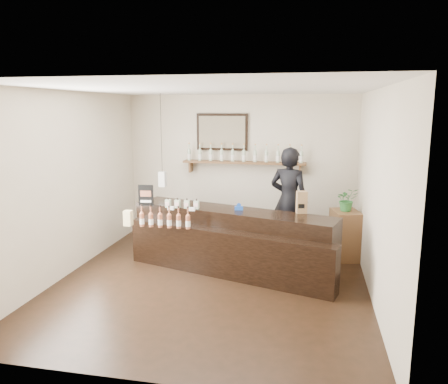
% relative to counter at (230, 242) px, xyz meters
% --- Properties ---
extents(ground, '(5.00, 5.00, 0.00)m').
position_rel_counter_xyz_m(ground, '(-0.16, -0.57, -0.45)').
color(ground, black).
rests_on(ground, ground).
extents(room_shell, '(5.00, 5.00, 5.00)m').
position_rel_counter_xyz_m(room_shell, '(-0.16, -0.57, 1.26)').
color(room_shell, beige).
rests_on(room_shell, ground).
extents(back_wall_decor, '(2.66, 0.96, 1.69)m').
position_rel_counter_xyz_m(back_wall_decor, '(-0.32, 1.80, 1.31)').
color(back_wall_decor, '#55381D').
rests_on(back_wall_decor, ground).
extents(counter, '(3.42, 1.86, 1.11)m').
position_rel_counter_xyz_m(counter, '(0.00, 0.00, 0.00)').
color(counter, black).
rests_on(counter, ground).
extents(promo_sign, '(0.25, 0.05, 0.35)m').
position_rel_counter_xyz_m(promo_sign, '(-1.44, 0.12, 0.68)').
color(promo_sign, black).
rests_on(promo_sign, counter).
extents(paper_bag, '(0.18, 0.15, 0.34)m').
position_rel_counter_xyz_m(paper_bag, '(1.10, 0.10, 0.67)').
color(paper_bag, brown).
rests_on(paper_bag, counter).
extents(tape_dispenser, '(0.14, 0.07, 0.11)m').
position_rel_counter_xyz_m(tape_dispenser, '(0.12, 0.10, 0.55)').
color(tape_dispenser, '#1A4BB6').
rests_on(tape_dispenser, counter).
extents(side_cabinet, '(0.54, 0.66, 0.83)m').
position_rel_counter_xyz_m(side_cabinet, '(1.84, 0.87, -0.03)').
color(side_cabinet, '#55381D').
rests_on(side_cabinet, ground).
extents(potted_plant, '(0.42, 0.38, 0.40)m').
position_rel_counter_xyz_m(potted_plant, '(1.84, 0.87, 0.59)').
color(potted_plant, '#2C6F30').
rests_on(potted_plant, side_cabinet).
extents(shopkeeper, '(0.90, 0.73, 2.14)m').
position_rel_counter_xyz_m(shopkeeper, '(0.87, 0.98, 0.62)').
color(shopkeeper, black).
rests_on(shopkeeper, ground).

